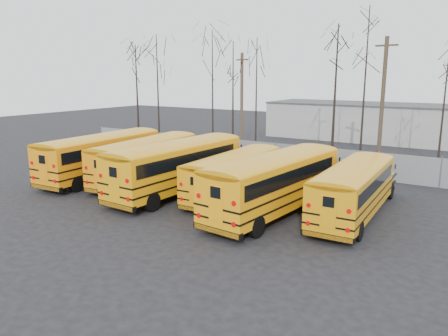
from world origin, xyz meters
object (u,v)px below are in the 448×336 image
Objects in this scene: bus_c at (180,162)px; utility_pole_right at (382,102)px; bus_b at (148,156)px; bus_e at (277,179)px; bus_d at (236,171)px; utility_pole_left at (242,102)px; bus_a at (104,152)px; bus_f at (355,186)px.

utility_pole_right reaches higher than bus_c.
bus_b is 0.95× the size of bus_e.
bus_d is 16.39m from utility_pole_left.
bus_c is at bearing -106.77° from utility_pole_right.
utility_pole_right reaches higher than bus_e.
bus_e is at bearing -1.15° from bus_c.
utility_pole_left is at bearing 76.65° from bus_a.
bus_d is at bearing 19.55° from bus_c.
utility_pole_left reaches higher than bus_b.
bus_d is 3.80m from bus_e.
bus_e is (10.65, -1.61, 0.10)m from bus_b.
bus_b is 1.10× the size of utility_pole_right.
bus_c reaches higher than bus_e.
utility_pole_left is 0.91× the size of utility_pole_right.
bus_a is 1.13× the size of bus_f.
bus_d is at bearing -6.56° from bus_b.
bus_f is (3.73, 1.54, -0.23)m from bus_e.
utility_pole_right reaches higher than bus_d.
utility_pole_right is at bearing 61.91° from bus_c.
utility_pole_left reaches higher than bus_d.
bus_a is 1.15× the size of utility_pole_right.
bus_f reaches higher than bus_d.
bus_e is at bearing -25.21° from bus_d.
bus_e is at bearing -82.75° from utility_pole_right.
bus_b is at bearing 165.30° from bus_c.
bus_e reaches higher than bus_d.
bus_b is at bearing 177.21° from bus_e.
bus_d is 0.84× the size of bus_e.
bus_e is 1.17× the size of utility_pole_right.
bus_c is at bearing -176.19° from bus_f.
utility_pole_right is (12.42, 13.52, 3.43)m from bus_b.
utility_pole_left is at bearing 131.61° from bus_e.
bus_e is (14.01, -0.70, 0.01)m from bus_a.
bus_a is 3.48m from bus_b.
bus_c is 1.02× the size of bus_e.
bus_e is 1.28× the size of utility_pole_left.
bus_e is at bearing -5.71° from bus_a.
bus_e reaches higher than bus_f.
utility_pole_left reaches higher than bus_f.
bus_c reaches higher than bus_f.
utility_pole_left is at bearing 108.47° from bus_c.
bus_b is 7.18m from bus_d.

